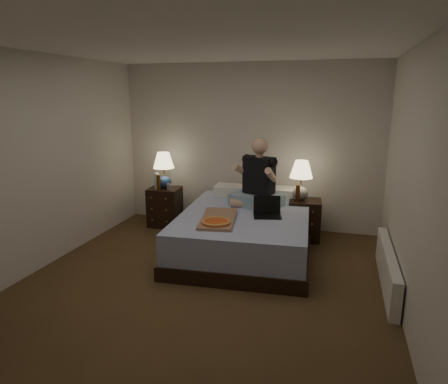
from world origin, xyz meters
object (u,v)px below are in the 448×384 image
(soda_can, at_px, (169,187))
(beer_bottle_right, at_px, (298,193))
(person, at_px, (257,173))
(laptop, at_px, (267,208))
(lamp_right, at_px, (301,180))
(bed, at_px, (245,232))
(nightstand_left, at_px, (165,207))
(water_bottle, at_px, (157,181))
(pizza_box, at_px, (216,223))
(radiator, at_px, (387,268))
(lamp_left, at_px, (164,170))
(nightstand_right, at_px, (304,220))
(beer_bottle_left, at_px, (159,182))

(soda_can, bearing_deg, beer_bottle_right, 0.02)
(person, relative_size, laptop, 2.74)
(lamp_right, bearing_deg, bed, -131.81)
(nightstand_left, bearing_deg, water_bottle, -140.09)
(nightstand_left, relative_size, laptop, 1.78)
(pizza_box, relative_size, radiator, 0.47)
(lamp_left, height_order, soda_can, lamp_left)
(pizza_box, bearing_deg, lamp_left, 123.90)
(laptop, bearing_deg, radiator, -30.12)
(lamp_right, xyz_separation_m, person, (-0.56, -0.35, 0.15))
(pizza_box, distance_m, radiator, 1.95)
(lamp_left, bearing_deg, nightstand_right, -0.51)
(nightstand_right, relative_size, person, 0.62)
(lamp_left, xyz_separation_m, lamp_right, (2.10, -0.00, -0.03))
(lamp_left, relative_size, beer_bottle_left, 2.43)
(laptop, bearing_deg, beer_bottle_right, 53.46)
(pizza_box, bearing_deg, nightstand_left, 124.01)
(lamp_right, bearing_deg, radiator, -48.63)
(nightstand_left, xyz_separation_m, person, (1.54, -0.35, 0.70))
(bed, height_order, beer_bottle_right, beer_bottle_right)
(nightstand_right, bearing_deg, person, -156.86)
(nightstand_left, xyz_separation_m, radiator, (3.18, -1.23, -0.10))
(lamp_right, xyz_separation_m, beer_bottle_right, (-0.03, -0.11, -0.17))
(person, bearing_deg, nightstand_right, 47.83)
(soda_can, bearing_deg, nightstand_left, 138.47)
(person, bearing_deg, beer_bottle_left, -168.39)
(nightstand_right, xyz_separation_m, radiator, (1.00, -1.21, -0.09))
(nightstand_left, height_order, radiator, nightstand_left)
(soda_can, distance_m, laptop, 1.80)
(water_bottle, height_order, soda_can, water_bottle)
(nightstand_left, xyz_separation_m, pizza_box, (1.27, -1.35, 0.28))
(person, distance_m, pizza_box, 1.11)
(beer_bottle_left, bearing_deg, nightstand_right, 2.73)
(water_bottle, height_order, laptop, water_bottle)
(bed, distance_m, soda_can, 1.52)
(lamp_right, distance_m, soda_can, 1.99)
(soda_can, height_order, pizza_box, soda_can)
(lamp_left, bearing_deg, bed, -25.79)
(radiator, bearing_deg, nightstand_right, 129.61)
(water_bottle, height_order, person, person)
(lamp_right, bearing_deg, soda_can, -176.82)
(bed, bearing_deg, water_bottle, 154.08)
(water_bottle, height_order, beer_bottle_right, water_bottle)
(nightstand_left, bearing_deg, beer_bottle_left, -108.07)
(person, relative_size, radiator, 0.58)
(nightstand_right, bearing_deg, soda_can, 177.87)
(radiator, bearing_deg, soda_can, 159.94)
(lamp_right, distance_m, person, 0.67)
(lamp_right, height_order, person, person)
(nightstand_left, relative_size, beer_bottle_left, 2.64)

